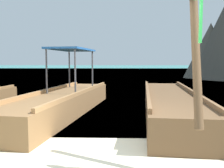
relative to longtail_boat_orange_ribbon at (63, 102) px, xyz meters
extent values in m
plane|color=beige|center=(1.48, -3.54, -0.37)|extent=(120.00, 120.00, 0.00)
plane|color=teal|center=(1.48, 57.57, -0.37)|extent=(120.00, 120.00, 0.00)
cube|color=brown|center=(0.00, 0.00, -0.06)|extent=(2.19, 6.70, 0.63)
cube|color=#9F7246|center=(-0.58, 0.08, 0.31)|extent=(0.95, 6.01, 0.10)
cube|color=#9F7246|center=(0.58, -0.09, 0.31)|extent=(0.95, 6.01, 0.10)
cylinder|color=#4C4C51|center=(-0.46, -0.10, 0.91)|extent=(0.06, 0.06, 1.31)
cylinder|color=#4C4C51|center=(0.41, -0.23, 0.91)|extent=(0.06, 0.06, 1.31)
cylinder|color=#4C4C51|center=(-0.17, 1.85, 0.91)|extent=(0.06, 0.06, 1.31)
cylinder|color=#4C4C51|center=(0.70, 1.73, 0.91)|extent=(0.06, 0.06, 1.31)
cube|color=#235BA3|center=(0.12, 0.81, 1.59)|extent=(1.37, 2.31, 0.06)
cube|color=brown|center=(3.15, -0.06, -0.05)|extent=(1.99, 7.01, 0.65)
cube|color=brown|center=(2.52, 0.00, 0.33)|extent=(0.67, 6.35, 0.10)
cube|color=brown|center=(3.78, -0.12, 0.33)|extent=(0.67, 6.35, 0.10)
cylinder|color=brown|center=(2.81, -3.76, 1.40)|extent=(0.20, 0.93, 2.28)
cube|color=green|center=(2.78, -4.04, 1.73)|extent=(0.04, 0.08, 0.57)
cone|color=#4E4B43|center=(10.48, 17.87, 2.30)|extent=(5.00, 5.00, 5.34)
camera|label=1|loc=(1.70, -7.56, 1.18)|focal=41.08mm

